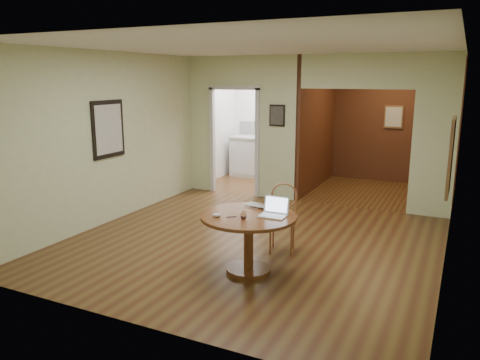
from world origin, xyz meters
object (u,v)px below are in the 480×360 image
at_px(open_laptop, 274,210).
at_px(closed_laptop, 257,207).
at_px(dining_table, 249,230).
at_px(chair, 283,214).

height_order(open_laptop, closed_laptop, open_laptop).
distance_m(dining_table, closed_laptop, 0.36).
height_order(chair, open_laptop, open_laptop).
relative_size(dining_table, chair, 1.24).
relative_size(dining_table, open_laptop, 3.68).
bearing_deg(dining_table, chair, 82.49).
bearing_deg(dining_table, open_laptop, 22.24).
height_order(chair, closed_laptop, chair).
xyz_separation_m(dining_table, open_laptop, (0.28, 0.11, 0.25)).
height_order(dining_table, open_laptop, open_laptop).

